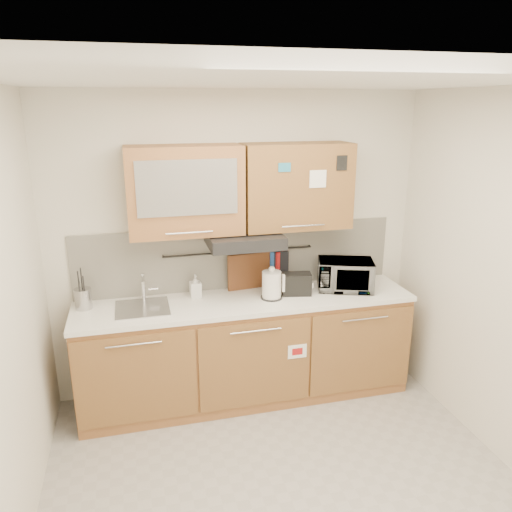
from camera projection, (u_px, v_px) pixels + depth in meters
floor at (288, 492)px, 3.33m from camera, size 3.20×3.20×0.00m
ceiling at (297, 80)px, 2.57m from camera, size 3.20×3.20×0.00m
wall_back at (238, 246)px, 4.34m from camera, size 3.20×0.00×3.20m
base_cabinet at (247, 354)px, 4.32m from camera, size 2.80×0.64×0.88m
countertop at (246, 301)px, 4.17m from camera, size 2.82×0.62×0.04m
backsplash at (238, 257)px, 4.36m from camera, size 2.80×0.02×0.56m
upper_cabinets at (241, 188)px, 4.02m from camera, size 1.82×0.37×0.70m
range_hood at (244, 240)px, 4.07m from camera, size 0.60×0.46×0.10m
sink at (143, 308)px, 3.98m from camera, size 0.42×0.40×0.26m
utensil_rail at (239, 252)px, 4.31m from camera, size 1.30×0.02×0.02m
utensil_crock at (83, 298)px, 3.95m from camera, size 0.15×0.15×0.33m
kettle at (272, 286)px, 4.16m from camera, size 0.20×0.18×0.28m
toaster at (297, 284)px, 4.25m from camera, size 0.27×0.19×0.18m
microwave at (345, 275)px, 4.36m from camera, size 0.55×0.45×0.26m
soap_bottle at (195, 286)px, 4.18m from camera, size 0.09×0.10×0.20m
cutting_board at (249, 280)px, 4.39m from camera, size 0.39×0.07×0.48m
oven_mitt at (276, 262)px, 4.40m from camera, size 0.11×0.03×0.19m
dark_pouch at (279, 265)px, 4.42m from camera, size 0.16×0.07×0.25m
pot_holder at (282, 260)px, 4.41m from camera, size 0.13×0.07×0.16m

